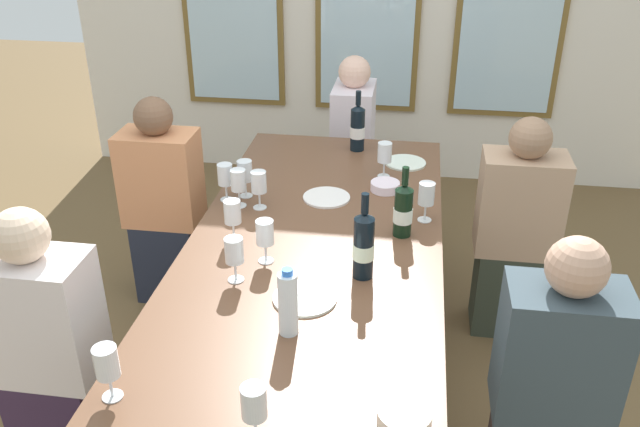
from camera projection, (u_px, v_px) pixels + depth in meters
name	position (u px, v px, depth m)	size (l,w,h in m)	color
ground_plane	(316.00, 380.00, 3.04)	(12.00, 12.00, 0.00)	brown
dining_table	(315.00, 253.00, 2.72)	(1.02, 2.28, 0.74)	brown
white_plate_0	(305.00, 298.00, 2.32)	(0.23, 0.23, 0.01)	white
white_plate_1	(405.00, 163.00, 3.37)	(0.21, 0.21, 0.01)	white
white_plate_2	(327.00, 197.00, 3.02)	(0.21, 0.21, 0.01)	white
wine_bottle_0	(364.00, 245.00, 2.39)	(0.08, 0.08, 0.34)	black
wine_bottle_1	(358.00, 128.00, 3.48)	(0.08, 0.08, 0.32)	black
wine_bottle_2	(403.00, 210.00, 2.67)	(0.08, 0.08, 0.30)	black
tasting_bowl_0	(385.00, 186.00, 3.09)	(0.14, 0.14, 0.04)	white
tasting_bowl_1	(404.00, 417.00, 1.79)	(0.15, 0.15, 0.05)	white
water_bottle	(288.00, 303.00, 2.10)	(0.06, 0.06, 0.24)	white
wine_glass_0	(426.00, 196.00, 2.78)	(0.07, 0.07, 0.17)	white
wine_glass_1	(232.00, 213.00, 2.63)	(0.07, 0.07, 0.17)	white
wine_glass_2	(245.00, 173.00, 2.99)	(0.07, 0.07, 0.17)	white
wine_glass_3	(254.00, 404.00, 1.70)	(0.07, 0.07, 0.17)	white
wine_glass_4	(225.00, 176.00, 2.95)	(0.07, 0.07, 0.17)	white
wine_glass_5	(238.00, 182.00, 2.90)	(0.07, 0.07, 0.17)	white
wine_glass_6	(385.00, 153.00, 3.18)	(0.07, 0.07, 0.17)	white
wine_glass_7	(259.00, 184.00, 2.88)	(0.07, 0.07, 0.17)	white
wine_glass_8	(265.00, 233.00, 2.48)	(0.07, 0.07, 0.17)	white
wine_glass_9	(234.00, 251.00, 2.37)	(0.07, 0.07, 0.17)	white
wine_glass_10	(107.00, 365.00, 1.84)	(0.07, 0.07, 0.17)	white
seated_person_0	(164.00, 207.00, 3.41)	(0.38, 0.24, 1.11)	#222736
seated_person_1	(515.00, 235.00, 3.16)	(0.38, 0.24, 1.11)	#31382C
seated_person_2	(49.00, 354.00, 2.38)	(0.38, 0.24, 1.11)	#35233C
seated_person_3	(551.00, 392.00, 2.22)	(0.38, 0.24, 1.11)	#3A2D2B
seated_person_4	(353.00, 150.00, 4.10)	(0.24, 0.38, 1.11)	#2D223E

